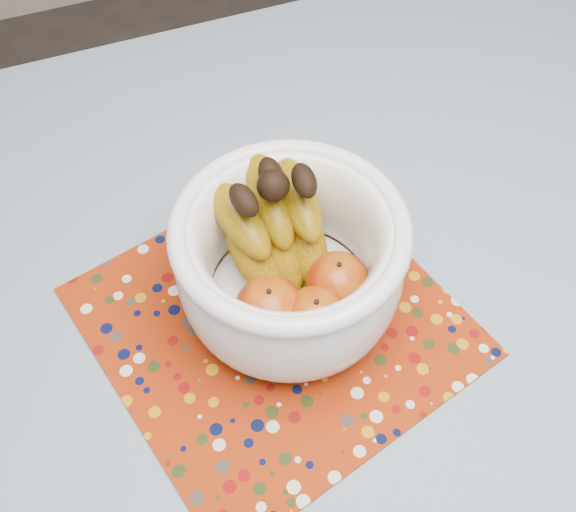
{
  "coord_description": "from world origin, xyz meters",
  "views": [
    {
      "loc": [
        -0.21,
        -0.24,
        1.4
      ],
      "look_at": [
        -0.06,
        0.13,
        0.85
      ],
      "focal_mm": 42.0,
      "sensor_mm": 36.0,
      "label": 1
    }
  ],
  "objects": [
    {
      "name": "tablecloth",
      "position": [
        0.0,
        0.0,
        0.76
      ],
      "size": [
        1.32,
        1.32,
        0.01
      ],
      "primitive_type": "cube",
      "color": "slate",
      "rests_on": "table"
    },
    {
      "name": "fruit_bowl",
      "position": [
        -0.06,
        0.13,
        0.85
      ],
      "size": [
        0.24,
        0.24,
        0.18
      ],
      "color": "white",
      "rests_on": "placemat"
    },
    {
      "name": "placemat",
      "position": [
        -0.09,
        0.11,
        0.76
      ],
      "size": [
        0.44,
        0.44,
        0.0
      ],
      "primitive_type": "cube",
      "rotation": [
        0.0,
        0.0,
        0.25
      ],
      "color": "maroon",
      "rests_on": "tablecloth"
    },
    {
      "name": "table",
      "position": [
        0.0,
        0.0,
        0.67
      ],
      "size": [
        1.2,
        1.2,
        0.75
      ],
      "color": "brown",
      "rests_on": "ground"
    }
  ]
}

